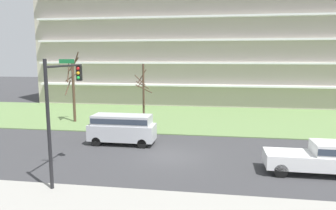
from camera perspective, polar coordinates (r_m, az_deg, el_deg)
ground at (r=22.14m, az=0.40°, el=-9.33°), size 160.00×160.00×0.00m
sidewalk_curb_near at (r=14.83m, az=-4.32°, el=-18.54°), size 80.00×4.00×0.15m
grass_lawn_strip at (r=35.63m, az=3.66°, el=-2.33°), size 80.00×16.00×0.08m
apartment_building at (r=49.22m, az=5.27°, el=11.30°), size 46.04×13.44×18.20m
tree_far_left at (r=34.29m, az=-16.92°, el=3.03°), size 1.67×1.64×7.42m
tree_left at (r=30.57m, az=-4.54°, el=2.13°), size 1.80×1.69×6.23m
van_silver_near_left at (r=25.04m, az=-8.37°, el=-3.98°), size 5.21×2.04×2.36m
pickup_white_center_left at (r=20.60m, az=25.44°, el=-8.63°), size 5.42×2.06×1.95m
traffic_signal_mast at (r=17.74m, az=-19.07°, el=0.74°), size 0.90×4.21×6.78m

